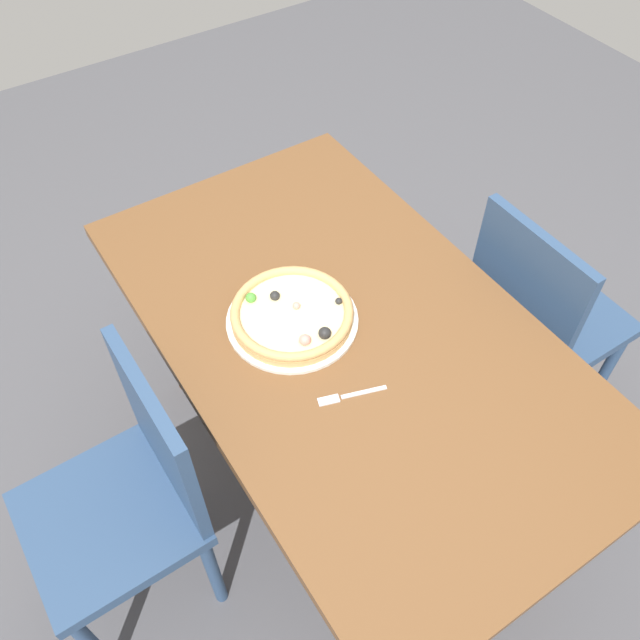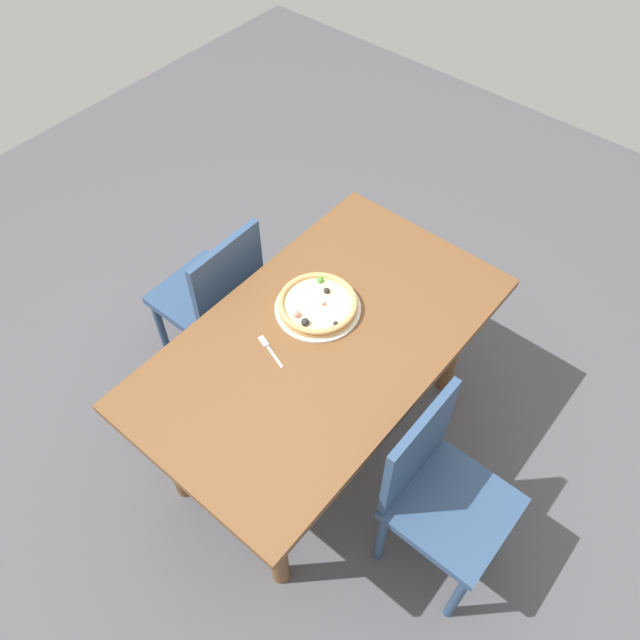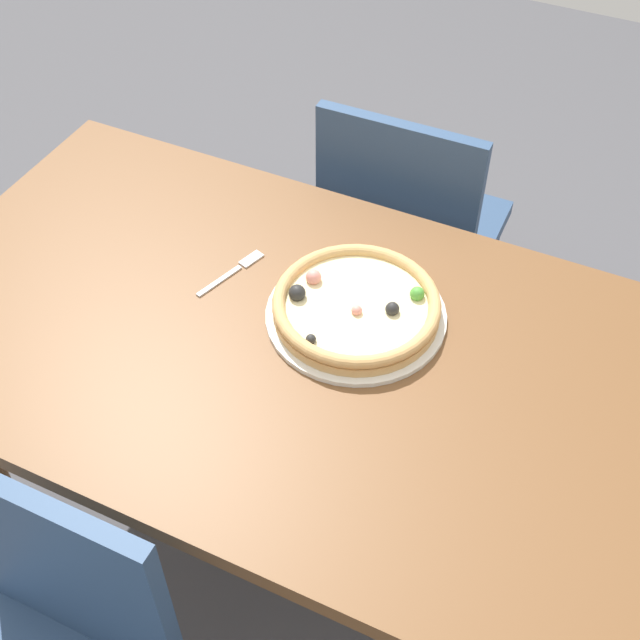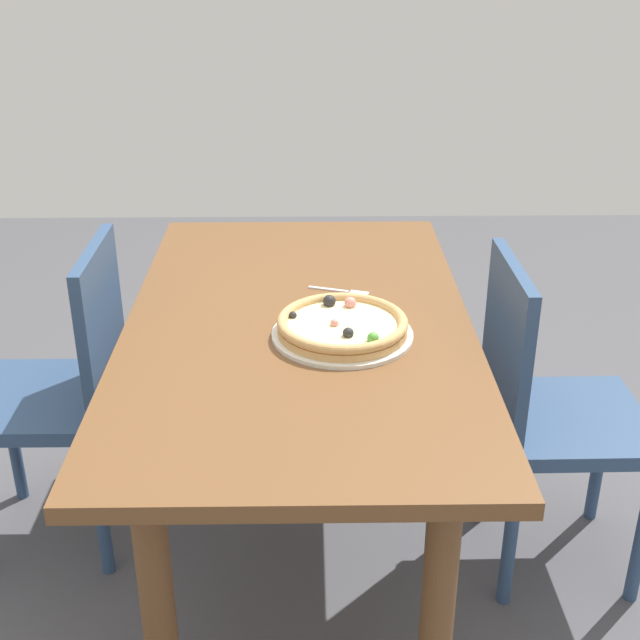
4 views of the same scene
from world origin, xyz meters
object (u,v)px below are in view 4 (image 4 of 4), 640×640
dining_table (299,356)px  chair_near (64,386)px  plate (342,335)px  chair_far (546,407)px  fork (344,291)px  pizza (342,325)px

dining_table → chair_near: 0.66m
dining_table → chair_near: size_ratio=1.65×
plate → chair_far: bearing=98.9°
fork → plate: bearing=-75.1°
dining_table → fork: fork is taller
plate → pizza: pizza is taller
dining_table → plate: plate is taller
chair_near → chair_far: (0.13, 1.28, 0.00)m
dining_table → pizza: (0.10, 0.10, 0.13)m
chair_near → plate: bearing=-105.9°
dining_table → fork: (-0.16, 0.12, 0.11)m
dining_table → pizza: 0.20m
chair_near → fork: chair_near is taller
dining_table → chair_near: chair_near is taller
dining_table → plate: (0.10, 0.10, 0.11)m
chair_near → chair_far: same height
plate → fork: size_ratio=2.07×
plate → dining_table: bearing=-133.3°
pizza → dining_table: bearing=-133.0°
fork → pizza: bearing=-75.1°
chair_near → pizza: (0.21, 0.74, 0.28)m
chair_far → pizza: size_ratio=2.88×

